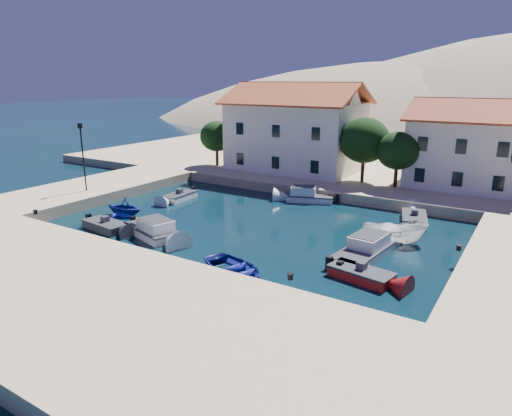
{
  "coord_description": "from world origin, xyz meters",
  "views": [
    {
      "loc": [
        18.18,
        -18.59,
        11.04
      ],
      "look_at": [
        1.07,
        8.41,
        2.0
      ],
      "focal_mm": 32.0,
      "sensor_mm": 36.0,
      "label": 1
    }
  ],
  "objects_px": {
    "building_mid": "(468,143)",
    "boat_east": "(394,243)",
    "building_left": "(296,126)",
    "lamppost": "(82,151)",
    "cabin_cruiser_south": "(151,229)",
    "rowboat_south": "(234,275)",
    "cabin_cruiser_east": "(364,251)"
  },
  "relations": [
    {
      "from": "boat_east",
      "to": "lamppost",
      "type": "bearing_deg",
      "value": 74.6
    },
    {
      "from": "building_mid",
      "to": "cabin_cruiser_east",
      "type": "bearing_deg",
      "value": -97.09
    },
    {
      "from": "building_mid",
      "to": "cabin_cruiser_east",
      "type": "distance_m",
      "value": 21.59
    },
    {
      "from": "cabin_cruiser_east",
      "to": "cabin_cruiser_south",
      "type": "bearing_deg",
      "value": 111.31
    },
    {
      "from": "building_left",
      "to": "building_mid",
      "type": "relative_size",
      "value": 1.4
    },
    {
      "from": "building_left",
      "to": "cabin_cruiser_south",
      "type": "xyz_separation_m",
      "value": [
        0.8,
        -23.99,
        -5.46
      ]
    },
    {
      "from": "building_mid",
      "to": "lamppost",
      "type": "relative_size",
      "value": 1.69
    },
    {
      "from": "lamppost",
      "to": "cabin_cruiser_south",
      "type": "distance_m",
      "value": 13.62
    },
    {
      "from": "rowboat_south",
      "to": "boat_east",
      "type": "height_order",
      "value": "boat_east"
    },
    {
      "from": "lamppost",
      "to": "rowboat_south",
      "type": "bearing_deg",
      "value": -16.81
    },
    {
      "from": "building_left",
      "to": "lamppost",
      "type": "xyz_separation_m",
      "value": [
        -11.5,
        -20.0,
        -1.18
      ]
    },
    {
      "from": "building_left",
      "to": "building_mid",
      "type": "distance_m",
      "value": 18.04
    },
    {
      "from": "building_mid",
      "to": "boat_east",
      "type": "bearing_deg",
      "value": -95.69
    },
    {
      "from": "building_left",
      "to": "boat_east",
      "type": "relative_size",
      "value": 3.33
    },
    {
      "from": "lamppost",
      "to": "building_left",
      "type": "bearing_deg",
      "value": 60.1
    },
    {
      "from": "building_left",
      "to": "rowboat_south",
      "type": "relative_size",
      "value": 3.0
    },
    {
      "from": "building_mid",
      "to": "cabin_cruiser_south",
      "type": "distance_m",
      "value": 30.71
    },
    {
      "from": "building_mid",
      "to": "boat_east",
      "type": "relative_size",
      "value": 2.38
    },
    {
      "from": "building_mid",
      "to": "boat_east",
      "type": "height_order",
      "value": "building_mid"
    },
    {
      "from": "lamppost",
      "to": "cabin_cruiser_south",
      "type": "bearing_deg",
      "value": -17.98
    },
    {
      "from": "lamppost",
      "to": "cabin_cruiser_south",
      "type": "xyz_separation_m",
      "value": [
        12.3,
        -3.99,
        -4.28
      ]
    },
    {
      "from": "building_left",
      "to": "building_mid",
      "type": "xyz_separation_m",
      "value": [
        18.0,
        1.0,
        -0.71
      ]
    },
    {
      "from": "cabin_cruiser_south",
      "to": "cabin_cruiser_east",
      "type": "bearing_deg",
      "value": 32.58
    },
    {
      "from": "boat_east",
      "to": "cabin_cruiser_east",
      "type": "bearing_deg",
      "value": 143.37
    },
    {
      "from": "lamppost",
      "to": "boat_east",
      "type": "xyz_separation_m",
      "value": [
        27.79,
        3.85,
        -4.75
      ]
    },
    {
      "from": "cabin_cruiser_south",
      "to": "cabin_cruiser_east",
      "type": "relative_size",
      "value": 0.97
    },
    {
      "from": "lamppost",
      "to": "cabin_cruiser_east",
      "type": "xyz_separation_m",
      "value": [
        26.9,
        0.1,
        -4.28
      ]
    },
    {
      "from": "building_left",
      "to": "cabin_cruiser_east",
      "type": "xyz_separation_m",
      "value": [
        15.4,
        -19.9,
        -5.46
      ]
    },
    {
      "from": "building_mid",
      "to": "rowboat_south",
      "type": "height_order",
      "value": "building_mid"
    },
    {
      "from": "building_mid",
      "to": "cabin_cruiser_east",
      "type": "xyz_separation_m",
      "value": [
        -2.6,
        -20.9,
        -4.75
      ]
    },
    {
      "from": "cabin_cruiser_south",
      "to": "cabin_cruiser_east",
      "type": "distance_m",
      "value": 15.16
    },
    {
      "from": "building_mid",
      "to": "cabin_cruiser_south",
      "type": "bearing_deg",
      "value": -124.53
    }
  ]
}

